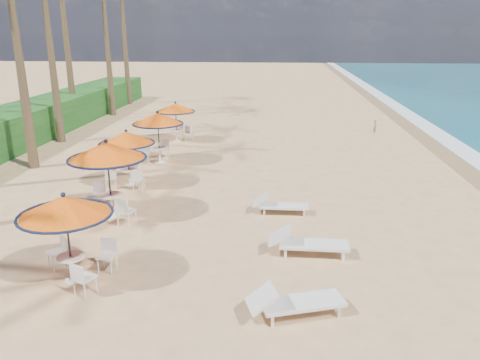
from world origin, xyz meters
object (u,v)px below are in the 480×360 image
at_px(station_1, 107,158).
at_px(lounger_far, 278,204).
at_px(station_2, 127,145).
at_px(station_3, 157,123).
at_px(lounger_near, 293,301).
at_px(station_0, 68,217).
at_px(station_4, 177,112).
at_px(lounger_mid, 306,242).

height_order(station_1, lounger_far, station_1).
height_order(station_2, station_3, station_3).
xyz_separation_m(station_2, lounger_near, (6.04, -8.13, -1.26)).
height_order(lounger_near, lounger_far, lounger_near).
bearing_deg(lounger_near, station_0, 150.73).
xyz_separation_m(station_3, lounger_far, (5.39, -5.75, -1.48)).
xyz_separation_m(station_4, lounger_far, (5.43, -9.97, -1.26)).
height_order(station_0, station_1, station_1).
bearing_deg(station_3, station_4, 90.54).
xyz_separation_m(station_0, lounger_mid, (5.52, 1.82, -1.28)).
xyz_separation_m(station_0, station_1, (-0.51, 3.99, 0.30)).
distance_m(station_1, station_4, 10.70).
height_order(station_2, lounger_mid, station_2).
bearing_deg(lounger_near, station_2, 108.64).
bearing_deg(station_0, station_3, 93.37).
bearing_deg(station_2, station_4, 87.97).
xyz_separation_m(station_0, lounger_far, (4.78, 4.71, -1.33)).
relative_size(station_3, lounger_mid, 1.11).
bearing_deg(lounger_mid, station_2, 141.35).
distance_m(station_4, lounger_far, 11.43).
xyz_separation_m(station_0, station_4, (-0.66, 14.69, -0.07)).
bearing_deg(station_0, lounger_far, 44.61).
distance_m(station_4, lounger_mid, 14.32).
bearing_deg(station_0, station_1, 97.24).
xyz_separation_m(station_2, station_3, (0.31, 3.35, 0.19)).
bearing_deg(station_4, lounger_far, -61.41).
distance_m(station_2, lounger_far, 6.32).
distance_m(station_3, lounger_mid, 10.69).
bearing_deg(station_2, station_3, 84.73).
relative_size(station_3, station_4, 1.10).
height_order(station_1, lounger_mid, station_1).
bearing_deg(lounger_mid, station_4, 116.35).
height_order(lounger_mid, lounger_far, lounger_mid).
xyz_separation_m(station_1, station_4, (-0.15, 10.69, -0.36)).
height_order(station_2, station_4, station_2).
bearing_deg(lounger_mid, lounger_near, -97.25).
relative_size(station_3, lounger_far, 1.29).
distance_m(lounger_near, lounger_mid, 2.88).
bearing_deg(station_3, station_1, -89.05).
distance_m(station_3, lounger_far, 8.02).
bearing_deg(station_2, station_1, -82.39).
bearing_deg(station_1, station_4, 90.79).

